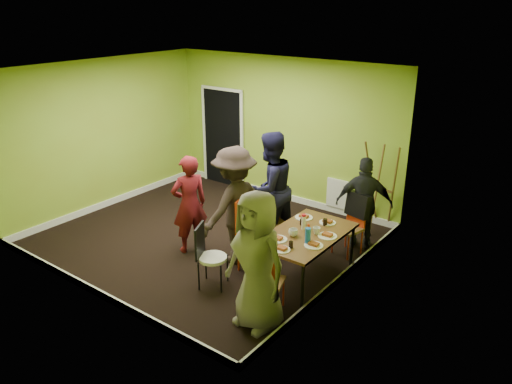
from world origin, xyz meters
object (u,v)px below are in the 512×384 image
at_px(orange_bottle, 309,227).
at_px(person_front_end, 257,261).
at_px(blue_bottle, 308,236).
at_px(person_left_near, 235,205).
at_px(chair_left_far, 275,219).
at_px(chair_back_end, 356,211).
at_px(person_left_far, 270,189).
at_px(person_back_end, 364,204).
at_px(chair_bentwood, 208,253).
at_px(chair_front_end, 267,279).
at_px(easel, 380,188).
at_px(chair_left_near, 250,229).
at_px(thermos, 304,223).
at_px(person_standing, 189,204).
at_px(dining_table, 306,237).

bearing_deg(orange_bottle, person_front_end, -85.47).
bearing_deg(orange_bottle, blue_bottle, -60.34).
bearing_deg(person_left_near, chair_left_far, 169.98).
relative_size(chair_back_end, person_left_far, 0.51).
bearing_deg(person_back_end, chair_back_end, 53.19).
bearing_deg(chair_back_end, chair_bentwood, 75.58).
bearing_deg(person_left_near, chair_front_end, 60.82).
relative_size(chair_bentwood, easel, 0.58).
distance_m(chair_back_end, orange_bottle, 1.15).
bearing_deg(chair_left_near, person_front_end, 26.94).
bearing_deg(chair_left_near, person_left_near, -109.75).
xyz_separation_m(easel, person_front_end, (-0.05, -3.44, 0.10)).
xyz_separation_m(thermos, person_left_near, (-1.09, -0.19, 0.05)).
distance_m(chair_left_far, person_standing, 1.38).
height_order(chair_left_far, person_back_end, person_back_end).
bearing_deg(chair_bentwood, person_standing, -148.03).
bearing_deg(chair_left_near, person_left_far, -177.76).
xyz_separation_m(dining_table, person_standing, (-1.95, -0.28, 0.10)).
distance_m(chair_back_end, chair_front_end, 2.25).
bearing_deg(person_left_near, chair_back_end, 142.31).
distance_m(dining_table, chair_left_near, 0.89).
xyz_separation_m(person_standing, person_back_end, (2.13, 1.74, -0.03)).
relative_size(dining_table, person_left_near, 0.83).
distance_m(chair_left_near, thermos, 0.85).
relative_size(dining_table, chair_front_end, 1.65).
height_order(chair_front_end, thermos, thermos).
xyz_separation_m(chair_left_near, thermos, (0.78, 0.22, 0.23)).
height_order(chair_left_near, person_left_near, person_left_near).
relative_size(blue_bottle, orange_bottle, 2.79).
distance_m(chair_left_near, blue_bottle, 1.09).
xyz_separation_m(chair_left_far, chair_left_near, (0.09, -0.77, 0.14)).
xyz_separation_m(chair_left_far, chair_back_end, (1.11, 0.62, 0.20)).
height_order(person_standing, person_left_near, person_left_near).
distance_m(thermos, person_left_far, 1.21).
bearing_deg(easel, person_left_near, -119.40).
bearing_deg(easel, blue_bottle, -88.64).
relative_size(dining_table, chair_left_near, 1.37).
distance_m(chair_left_far, orange_bottle, 1.11).
relative_size(person_standing, person_left_far, 0.85).
distance_m(dining_table, chair_front_end, 1.00).
xyz_separation_m(chair_back_end, easel, (-0.02, 0.95, 0.10)).
height_order(chair_front_end, blue_bottle, blue_bottle).
xyz_separation_m(chair_left_far, person_left_near, (-0.22, -0.74, 0.43)).
relative_size(thermos, person_back_end, 0.13).
bearing_deg(orange_bottle, chair_left_far, 151.34).
height_order(blue_bottle, person_front_end, person_front_end).
bearing_deg(person_front_end, person_left_near, 145.71).
distance_m(dining_table, chair_bentwood, 1.37).
height_order(orange_bottle, person_front_end, person_front_end).
relative_size(dining_table, chair_left_far, 1.77).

